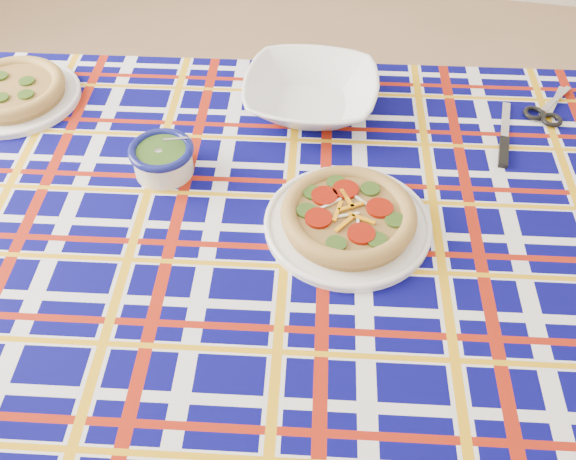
% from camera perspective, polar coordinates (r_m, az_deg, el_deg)
% --- Properties ---
extents(floor, '(4.00, 4.00, 0.00)m').
position_cam_1_polar(floor, '(1.88, 2.54, -6.94)').
color(floor, '#95714C').
rests_on(floor, ground).
extents(dining_table, '(1.64, 1.17, 0.71)m').
position_cam_1_polar(dining_table, '(1.18, -3.10, -0.85)').
color(dining_table, brown).
rests_on(dining_table, floor).
extents(tablecloth, '(1.68, 1.20, 0.10)m').
position_cam_1_polar(tablecloth, '(1.17, -3.14, -0.08)').
color(tablecloth, '#050451').
rests_on(tablecloth, dining_table).
extents(main_focaccia_plate, '(0.36, 0.36, 0.06)m').
position_cam_1_polar(main_focaccia_plate, '(1.09, 5.40, 1.30)').
color(main_focaccia_plate, olive).
rests_on(main_focaccia_plate, tablecloth).
extents(pesto_bowl, '(0.14, 0.14, 0.07)m').
position_cam_1_polar(pesto_bowl, '(1.20, -11.12, 6.41)').
color(pesto_bowl, '#1E3D10').
rests_on(pesto_bowl, tablecloth).
extents(serving_bowl, '(0.29, 0.29, 0.07)m').
position_cam_1_polar(serving_bowl, '(1.34, 2.04, 11.98)').
color(serving_bowl, white).
rests_on(serving_bowl, tablecloth).
extents(second_focaccia_plate, '(0.29, 0.29, 0.05)m').
position_cam_1_polar(second_focaccia_plate, '(1.48, -23.30, 11.40)').
color(second_focaccia_plate, olive).
rests_on(second_focaccia_plate, tablecloth).
extents(table_knife, '(0.03, 0.22, 0.01)m').
position_cam_1_polar(table_knife, '(1.38, 18.77, 9.09)').
color(table_knife, silver).
rests_on(table_knife, tablecloth).
extents(kitchen_scissors, '(0.15, 0.20, 0.02)m').
position_cam_1_polar(kitchen_scissors, '(1.48, 22.69, 10.62)').
color(kitchen_scissors, silver).
rests_on(kitchen_scissors, tablecloth).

